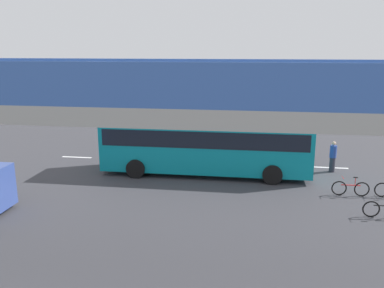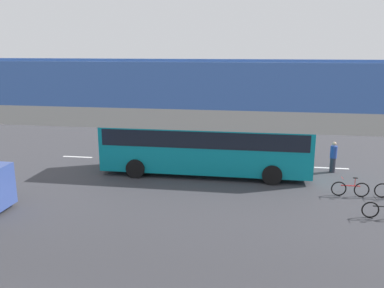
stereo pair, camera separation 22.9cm
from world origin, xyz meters
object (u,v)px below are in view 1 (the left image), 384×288
Objects in this scene: city_bus at (205,141)px; bicycle_red at (350,188)px; bicycle_black at (384,209)px; traffic_sign at (168,127)px; pedestrian at (333,157)px.

bicycle_red is (-7.34, 2.43, -1.51)m from city_bus.
city_bus reaches higher than bicycle_black.
bicycle_black is at bearing 141.87° from traffic_sign.
bicycle_red is at bearing 161.65° from city_bus.
pedestrian is 0.64× the size of traffic_sign.
bicycle_black is (-8.14, 4.92, -1.51)m from city_bus.
pedestrian is (0.14, -3.88, 0.51)m from bicycle_red.
bicycle_black is at bearing 98.48° from pedestrian.
bicycle_black is 0.99× the size of pedestrian.
traffic_sign is at bearing -52.25° from city_bus.
pedestrian is (-7.19, -1.44, -1.00)m from city_bus.
traffic_sign reaches higher than bicycle_black.
traffic_sign is (10.10, -2.31, 1.00)m from pedestrian.
bicycle_red is 1.00× the size of bicycle_black.
pedestrian is at bearing 167.11° from traffic_sign.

